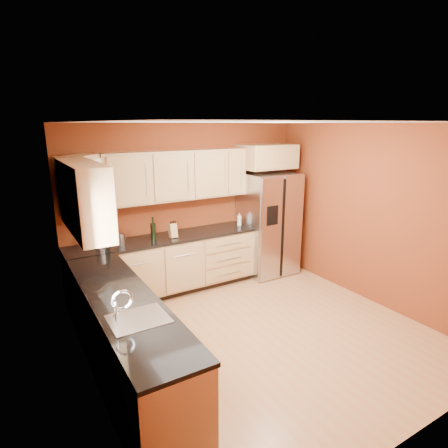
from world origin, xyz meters
The scene contains 23 objects.
floor centered at (0.00, 0.00, 0.00)m, with size 4.00×4.00×0.00m, color #B17344.
ceiling centered at (0.00, 0.00, 2.60)m, with size 4.00×4.00×0.00m, color silver.
wall_back centered at (0.00, 2.00, 1.30)m, with size 4.00×0.04×2.60m, color maroon.
wall_front centered at (0.00, -2.00, 1.30)m, with size 4.00×0.04×2.60m, color maroon.
wall_left centered at (-2.00, 0.00, 1.30)m, with size 0.04×4.00×2.60m, color maroon.
wall_right centered at (2.00, 0.00, 1.30)m, with size 0.04×4.00×2.60m, color maroon.
base_cabinets_back centered at (-0.55, 1.70, 0.44)m, with size 2.90×0.60×0.88m, color #AD8154.
base_cabinets_left centered at (-1.70, 0.00, 0.44)m, with size 0.60×2.80×0.88m, color #AD8154.
countertop_back centered at (-0.55, 1.69, 0.90)m, with size 2.90×0.62×0.04m, color black.
countertop_left centered at (-1.69, 0.00, 0.90)m, with size 0.62×2.80×0.04m, color black.
upper_cabinets_back centered at (-0.25, 1.83, 1.83)m, with size 2.30×0.33×0.75m, color #AD8154.
upper_cabinets_left centered at (-1.83, 0.72, 1.83)m, with size 0.33×1.35×0.75m, color #AD8154.
corner_upper_cabinet centered at (-1.67, 1.67, 1.83)m, with size 0.62×0.33×0.75m, color #AD8154.
over_fridge_cabinet centered at (1.35, 1.70, 2.05)m, with size 0.92×0.60×0.40m, color #AD8154.
refrigerator centered at (1.35, 1.62, 0.89)m, with size 0.90×0.75×1.78m, color #A6A7AB.
window centered at (-1.98, -0.50, 1.55)m, with size 0.03×0.90×1.00m, color white.
sink_faucet centered at (-1.69, -0.50, 1.07)m, with size 0.50×0.42×0.30m, color white, non-canonical shape.
canister_left centered at (-1.51, 1.65, 1.03)m, with size 0.13×0.13×0.21m, color #A6A7AB.
canister_right centered at (-1.22, 1.65, 1.00)m, with size 0.10×0.10×0.17m, color #A6A7AB.
wine_bottle_a centered at (-1.41, 1.69, 1.08)m, with size 0.07×0.07×0.32m, color black, non-canonical shape.
wine_bottle_b centered at (-0.74, 1.66, 1.09)m, with size 0.08×0.08×0.35m, color black, non-canonical shape.
knife_block centered at (-0.44, 1.62, 1.03)m, with size 0.11×0.10×0.21m, color tan.
soap_dispenser centered at (0.80, 1.69, 1.02)m, with size 0.07×0.07×0.20m, color white.
Camera 1 is at (-2.56, -3.42, 2.58)m, focal length 30.00 mm.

